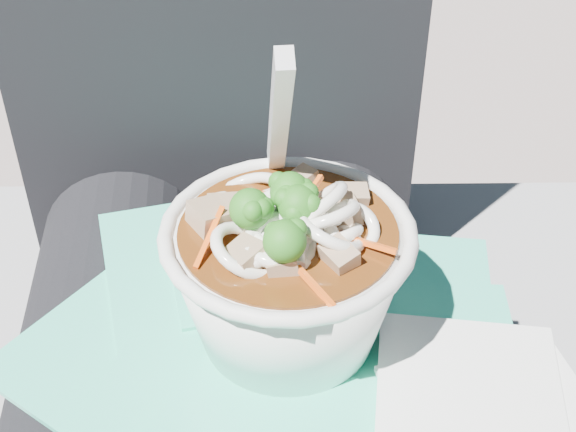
{
  "coord_description": "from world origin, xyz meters",
  "views": [
    {
      "loc": [
        0.0,
        -0.35,
        1.0
      ],
      "look_at": [
        0.04,
        0.01,
        0.72
      ],
      "focal_mm": 50.0,
      "sensor_mm": 36.0,
      "label": 1
    }
  ],
  "objects": [
    {
      "name": "udon_bowl",
      "position": [
        0.04,
        0.01,
        0.69
      ],
      "size": [
        0.18,
        0.18,
        0.2
      ],
      "color": "white",
      "rests_on": "plastic_bag"
    },
    {
      "name": "plastic_bag",
      "position": [
        0.04,
        -0.01,
        0.62
      ],
      "size": [
        0.36,
        0.43,
        0.02
      ],
      "color": "#30CBA3",
      "rests_on": "lap"
    },
    {
      "name": "person_body",
      "position": [
        0.0,
        0.09,
        0.56
      ],
      "size": [
        0.34,
        0.94,
        1.01
      ],
      "color": "black",
      "rests_on": "ground"
    },
    {
      "name": "napkins",
      "position": [
        0.15,
        -0.06,
        0.63
      ],
      "size": [
        0.14,
        0.15,
        0.01
      ],
      "color": "white",
      "rests_on": "plastic_bag"
    }
  ]
}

